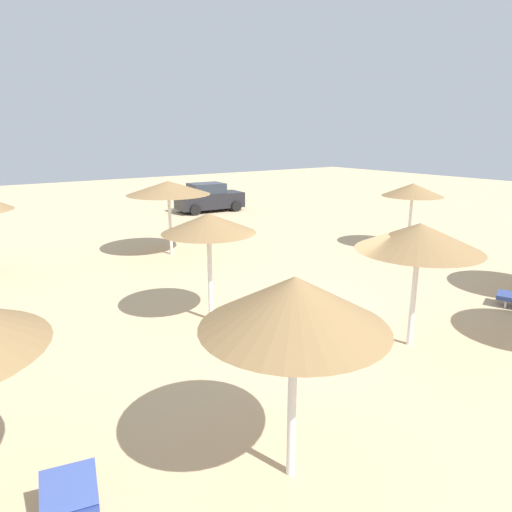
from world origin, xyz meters
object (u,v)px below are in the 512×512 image
(parasol_7, at_px, (294,303))
(parasol_8, at_px, (419,237))
(parasol_5, at_px, (413,190))
(parasol_4, at_px, (168,188))
(parasol_9, at_px, (209,224))
(parked_car, at_px, (209,198))

(parasol_7, relative_size, parasol_8, 1.04)
(parasol_7, bearing_deg, parasol_5, 30.11)
(parasol_5, bearing_deg, parasol_8, -143.38)
(parasol_7, bearing_deg, parasol_8, 17.79)
(parasol_4, height_order, parasol_5, parasol_4)
(parasol_9, bearing_deg, parasol_4, 73.37)
(parasol_4, relative_size, parasol_8, 1.14)
(parasol_4, distance_m, parked_car, 10.28)
(parasol_5, xyz_separation_m, parasol_8, (-7.48, -5.56, 0.08))
(parasol_7, xyz_separation_m, parasol_8, (4.71, 1.51, -0.06))
(parasol_9, distance_m, parked_car, 16.72)
(parasol_5, xyz_separation_m, parasol_7, (-12.20, -7.07, 0.14))
(parasol_4, distance_m, parasol_8, 10.36)
(parasol_9, bearing_deg, parked_car, 60.51)
(parasol_8, bearing_deg, parasol_7, -162.21)
(parasol_4, xyz_separation_m, parasol_8, (0.98, -10.31, -0.13))
(parked_car, bearing_deg, parasol_7, -116.74)
(parasol_7, distance_m, parked_car, 22.23)
(parasol_7, bearing_deg, parasol_4, 72.50)
(parasol_8, distance_m, parked_car, 19.09)
(parasol_5, distance_m, parasol_8, 9.33)
(parasol_5, xyz_separation_m, parasol_9, (-10.42, -1.76, 0.09))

